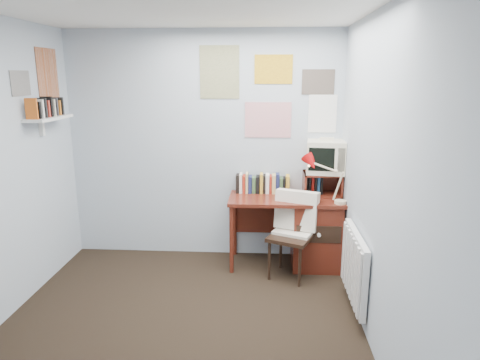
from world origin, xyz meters
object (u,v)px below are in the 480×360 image
(desk, at_px, (310,230))
(tv_riser, at_px, (322,184))
(desk_lamp, at_px, (341,183))
(crt_tv, at_px, (326,155))
(wall_shelf, at_px, (49,118))
(desk_chair, at_px, (290,238))
(radiator, at_px, (355,266))

(desk, bearing_deg, tv_riser, 42.96)
(desk_lamp, xyz_separation_m, tv_riser, (-0.15, 0.30, -0.09))
(crt_tv, bearing_deg, desk, -131.90)
(tv_riser, bearing_deg, wall_shelf, -169.68)
(tv_riser, distance_m, crt_tv, 0.31)
(tv_riser, bearing_deg, desk, -137.04)
(desk_chair, height_order, desk_lamp, desk_lamp)
(desk, relative_size, desk_lamp, 2.78)
(desk_chair, relative_size, radiator, 1.07)
(desk_chair, height_order, radiator, desk_chair)
(desk, height_order, desk_lamp, desk_lamp)
(crt_tv, bearing_deg, desk_chair, -124.35)
(tv_riser, height_order, radiator, tv_riser)
(desk, relative_size, radiator, 1.50)
(desk_lamp, relative_size, tv_riser, 1.08)
(wall_shelf, bearing_deg, tv_riser, 10.32)
(desk_chair, distance_m, desk_lamp, 0.75)
(desk, distance_m, tv_riser, 0.51)
(desk_chair, bearing_deg, radiator, -26.40)
(crt_tv, height_order, radiator, crt_tv)
(tv_riser, xyz_separation_m, radiator, (0.17, -1.04, -0.47))
(tv_riser, xyz_separation_m, crt_tv, (0.03, 0.02, 0.31))
(desk_chair, bearing_deg, desk_lamp, 37.17)
(desk_chair, xyz_separation_m, radiator, (0.52, -0.62, -0.01))
(desk_lamp, xyz_separation_m, wall_shelf, (-2.84, -0.19, 0.64))
(desk, distance_m, crt_tv, 0.82)
(desk_chair, distance_m, wall_shelf, 2.63)
(desk, xyz_separation_m, crt_tv, (0.15, 0.13, 0.79))
(crt_tv, xyz_separation_m, wall_shelf, (-2.72, -0.51, 0.42))
(desk, xyz_separation_m, tv_riser, (0.12, 0.11, 0.48))
(desk, height_order, wall_shelf, wall_shelf)
(wall_shelf, bearing_deg, desk_lamp, 3.87)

